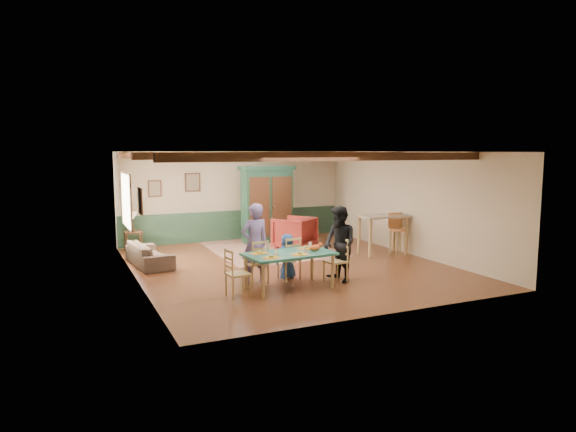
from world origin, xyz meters
name	(u,v)px	position (x,y,z in m)	size (l,w,h in m)	color
floor	(289,266)	(0.00, 0.00, 0.00)	(8.00, 8.00, 0.00)	#552A18
wall_back	(235,196)	(0.00, 4.00, 1.35)	(7.00, 0.02, 2.70)	beige
wall_left	(135,217)	(-3.50, 0.00, 1.35)	(0.02, 8.00, 2.70)	beige
wall_right	(410,203)	(3.50, 0.00, 1.35)	(0.02, 8.00, 2.70)	beige
ceiling	(289,152)	(0.00, 0.00, 2.70)	(7.00, 8.00, 0.02)	beige
wainscot_back	(235,225)	(0.00, 3.98, 0.45)	(6.95, 0.03, 0.90)	#1E3726
ceiling_beam_front	(338,157)	(0.00, -2.30, 2.61)	(6.95, 0.16, 0.16)	black
ceiling_beam_mid	(282,155)	(0.00, 0.40, 2.61)	(6.95, 0.16, 0.16)	black
ceiling_beam_back	(245,155)	(0.00, 3.00, 2.61)	(6.95, 0.16, 0.16)	black
window_left	(126,201)	(-3.47, 1.70, 1.55)	(0.06, 1.60, 1.30)	white
picture_left_wall	(140,201)	(-3.47, -0.60, 1.75)	(0.04, 0.42, 0.52)	gray
picture_back_a	(193,182)	(-1.30, 3.97, 1.80)	(0.45, 0.04, 0.55)	gray
picture_back_b	(155,189)	(-2.40, 3.97, 1.65)	(0.38, 0.04, 0.48)	gray
dining_table	(289,271)	(-0.84, -1.88, 0.36)	(1.73, 0.96, 0.72)	#1C5A48
dining_chair_far_left	(256,262)	(-1.29, -1.22, 0.46)	(0.40, 0.42, 0.91)	#A58852
dining_chair_far_right	(289,258)	(-0.52, -1.15, 0.46)	(0.40, 0.42, 0.91)	#A58852
dining_chair_end_left	(238,273)	(-1.94, -1.98, 0.46)	(0.40, 0.42, 0.91)	#A58852
dining_chair_end_right	(336,260)	(0.26, -1.78, 0.46)	(0.40, 0.42, 0.91)	#A58852
person_man	(255,243)	(-1.29, -1.15, 0.83)	(0.61, 0.40, 1.66)	slate
person_woman	(340,244)	(0.36, -1.77, 0.79)	(0.77, 0.60, 1.59)	black
person_child	(287,256)	(-0.53, -1.08, 0.48)	(0.47, 0.31, 0.97)	#22478A
cat	(315,247)	(-0.31, -1.93, 0.81)	(0.35, 0.13, 0.17)	orange
place_setting_near_left	(271,255)	(-1.35, -2.16, 0.78)	(0.39, 0.29, 0.11)	yellow
place_setting_near_center	(300,252)	(-0.72, -2.11, 0.78)	(0.39, 0.29, 0.11)	yellow
place_setting_far_left	(260,251)	(-1.39, -1.69, 0.78)	(0.39, 0.29, 0.11)	yellow
place_setting_far_right	(306,246)	(-0.34, -1.59, 0.78)	(0.39, 0.29, 0.11)	yellow
area_rug	(271,249)	(0.40, 2.08, 0.01)	(3.16, 3.76, 0.01)	tan
armoire	(267,204)	(0.73, 3.17, 1.14)	(1.61, 0.64, 2.27)	#133123
armchair	(294,233)	(0.98, 1.79, 0.46)	(0.97, 1.00, 0.91)	#561111
sofa	(149,254)	(-3.02, 1.41, 0.27)	(1.83, 0.72, 0.54)	#3A2D24
end_table	(133,242)	(-3.14, 3.27, 0.28)	(0.46, 0.46, 0.56)	black
table_lamp	(133,222)	(-3.14, 3.27, 0.82)	(0.29, 0.29, 0.52)	beige
counter_table	(383,235)	(2.82, 0.22, 0.52)	(1.26, 0.73, 1.05)	beige
bar_stool_left	(398,235)	(3.07, -0.10, 0.55)	(0.39, 0.43, 1.10)	tan
bar_stool_right	(399,234)	(3.21, 0.04, 0.55)	(0.39, 0.42, 1.09)	tan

